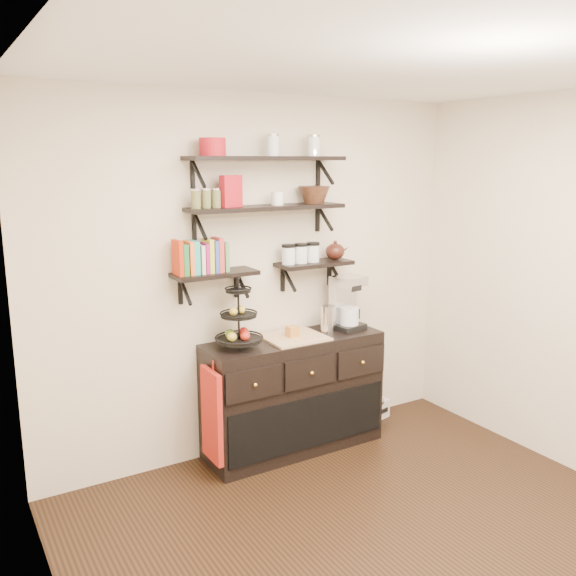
{
  "coord_description": "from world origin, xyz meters",
  "views": [
    {
      "loc": [
        -2.15,
        -2.27,
        2.23
      ],
      "look_at": [
        -0.1,
        1.15,
        1.38
      ],
      "focal_mm": 38.0,
      "sensor_mm": 36.0,
      "label": 1
    }
  ],
  "objects_px": {
    "sideboard": "(293,394)",
    "fruit_stand": "(239,324)",
    "coffee_maker": "(346,303)",
    "radio": "(373,409)"
  },
  "relations": [
    {
      "from": "fruit_stand",
      "to": "coffee_maker",
      "type": "distance_m",
      "value": 0.96
    },
    {
      "from": "sideboard",
      "to": "coffee_maker",
      "type": "distance_m",
      "value": 0.83
    },
    {
      "from": "coffee_maker",
      "to": "radio",
      "type": "distance_m",
      "value": 1.08
    },
    {
      "from": "coffee_maker",
      "to": "sideboard",
      "type": "bearing_deg",
      "value": 172.77
    },
    {
      "from": "fruit_stand",
      "to": "radio",
      "type": "xyz_separation_m",
      "value": [
        1.34,
        0.11,
        -0.98
      ]
    },
    {
      "from": "sideboard",
      "to": "fruit_stand",
      "type": "height_order",
      "value": "fruit_stand"
    },
    {
      "from": "sideboard",
      "to": "fruit_stand",
      "type": "xyz_separation_m",
      "value": [
        -0.46,
        0.0,
        0.62
      ]
    },
    {
      "from": "fruit_stand",
      "to": "coffee_maker",
      "type": "relative_size",
      "value": 1.16
    },
    {
      "from": "sideboard",
      "to": "fruit_stand",
      "type": "bearing_deg",
      "value": 179.56
    },
    {
      "from": "radio",
      "to": "coffee_maker",
      "type": "bearing_deg",
      "value": 179.2
    }
  ]
}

